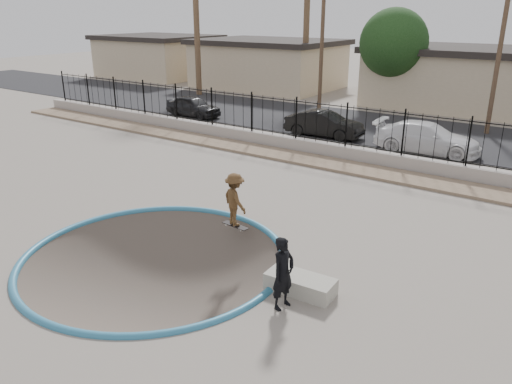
{
  "coord_description": "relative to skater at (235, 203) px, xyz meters",
  "views": [
    {
      "loc": [
        8.99,
        -9.04,
        6.14
      ],
      "look_at": [
        1.15,
        2.0,
        1.19
      ],
      "focal_mm": 35.0,
      "sensor_mm": 36.0,
      "label": 1
    }
  ],
  "objects": [
    {
      "name": "skateboard",
      "position": [
        0.0,
        0.0,
        -0.74
      ],
      "size": [
        0.93,
        0.33,
        0.08
      ],
      "rotation": [
        0.0,
        0.0,
        -0.11
      ],
      "color": "black",
      "rests_on": "ground"
    },
    {
      "name": "utility_pole_left",
      "position": [
        -6.55,
        17.23,
        3.9
      ],
      "size": [
        1.7,
        0.24,
        9.0
      ],
      "color": "#473323",
      "rests_on": "ground"
    },
    {
      "name": "coping_ring",
      "position": [
        -0.55,
        -2.77,
        -0.8
      ],
      "size": [
        7.04,
        7.04,
        0.2
      ],
      "primitive_type": "torus",
      "color": "teal",
      "rests_on": "ground"
    },
    {
      "name": "car_c",
      "position": [
        2.0,
        11.63,
        -0.09
      ],
      "size": [
        4.81,
        2.25,
        1.36
      ],
      "primitive_type": "imported",
      "rotation": [
        0.0,
        0.0,
        1.65
      ],
      "color": "white",
      "rests_on": "street"
    },
    {
      "name": "skater",
      "position": [
        0.0,
        0.0,
        0.0
      ],
      "size": [
        1.18,
        0.95,
        1.6
      ],
      "primitive_type": "imported",
      "rotation": [
        0.0,
        0.0,
        2.74
      ],
      "color": "brown",
      "rests_on": "ground"
    },
    {
      "name": "palm_mid",
      "position": [
        -10.55,
        22.23,
        5.89
      ],
      "size": [
        2.3,
        2.3,
        9.3
      ],
      "color": "brown",
      "rests_on": "ground"
    },
    {
      "name": "bowl_pit",
      "position": [
        -0.55,
        -2.77,
        -0.8
      ],
      "size": [
        6.84,
        6.84,
        1.8
      ],
      "primitive_type": null,
      "color": "#4A4138",
      "rests_on": "ground"
    },
    {
      "name": "street_tree_left",
      "position": [
        -3.55,
        21.23,
        3.39
      ],
      "size": [
        4.32,
        4.32,
        6.36
      ],
      "color": "#473323",
      "rests_on": "ground"
    },
    {
      "name": "utility_pole_mid",
      "position": [
        3.45,
        17.23,
        4.15
      ],
      "size": [
        1.7,
        0.24,
        9.5
      ],
      "color": "#473323",
      "rests_on": "ground"
    },
    {
      "name": "rock_strip",
      "position": [
        -0.55,
        7.43,
        -0.75
      ],
      "size": [
        42.0,
        1.6,
        0.11
      ],
      "primitive_type": "cube",
      "color": "#8E775D",
      "rests_on": "ground"
    },
    {
      "name": "videographer",
      "position": [
        3.45,
        -2.77,
        0.03
      ],
      "size": [
        0.47,
        0.65,
        1.66
      ],
      "primitive_type": "imported",
      "rotation": [
        0.0,
        0.0,
        1.44
      ],
      "color": "black",
      "rests_on": "ground"
    },
    {
      "name": "car_b",
      "position": [
        -3.23,
        11.63,
        -0.11
      ],
      "size": [
        4.06,
        1.69,
        1.3
      ],
      "primitive_type": "imported",
      "rotation": [
        0.0,
        0.0,
        1.65
      ],
      "color": "black",
      "rests_on": "street"
    },
    {
      "name": "house_center",
      "position": [
        -0.55,
        24.73,
        1.17
      ],
      "size": [
        10.6,
        8.6,
        3.9
      ],
      "color": "#C3AE8B",
      "rests_on": "ground"
    },
    {
      "name": "concrete_ledge",
      "position": [
        3.45,
        -2.01,
        -0.6
      ],
      "size": [
        1.64,
        0.8,
        0.4
      ],
      "primitive_type": "cube",
      "rotation": [
        0.0,
        0.0,
        0.06
      ],
      "color": "#A29F90",
      "rests_on": "ground"
    },
    {
      "name": "ground",
      "position": [
        -0.55,
        10.23,
        -1.9
      ],
      "size": [
        120.0,
        120.0,
        2.2
      ],
      "primitive_type": "cube",
      "color": "slate",
      "rests_on": "ground"
    },
    {
      "name": "fence",
      "position": [
        -0.55,
        8.53,
        0.7
      ],
      "size": [
        40.0,
        0.04,
        1.8
      ],
      "color": "black",
      "rests_on": "retaining_wall"
    },
    {
      "name": "house_west_far",
      "position": [
        -28.55,
        24.73,
        1.17
      ],
      "size": [
        10.6,
        8.6,
        3.9
      ],
      "color": "#C3AE8B",
      "rests_on": "ground"
    },
    {
      "name": "retaining_wall",
      "position": [
        -0.55,
        8.53,
        -0.5
      ],
      "size": [
        42.0,
        0.45,
        0.6
      ],
      "primitive_type": "cube",
      "color": "gray",
      "rests_on": "ground"
    },
    {
      "name": "car_a",
      "position": [
        -12.18,
        11.63,
        -0.14
      ],
      "size": [
        3.7,
        1.61,
        1.24
      ],
      "primitive_type": "imported",
      "rotation": [
        0.0,
        0.0,
        1.53
      ],
      "color": "black",
      "rests_on": "street"
    },
    {
      "name": "house_west",
      "position": [
        -15.55,
        24.73,
        1.17
      ],
      "size": [
        11.6,
        8.6,
        3.9
      ],
      "color": "#C3AE8B",
      "rests_on": "ground"
    },
    {
      "name": "street",
      "position": [
        -0.55,
        15.23,
        -0.78
      ],
      "size": [
        90.0,
        8.0,
        0.04
      ],
      "primitive_type": "cube",
      "color": "black",
      "rests_on": "ground"
    }
  ]
}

